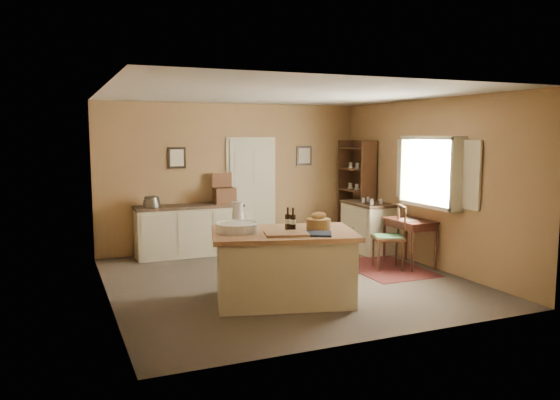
{
  "coord_description": "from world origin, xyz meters",
  "views": [
    {
      "loc": [
        -3.11,
        -7.16,
        2.14
      ],
      "look_at": [
        0.05,
        0.36,
        1.15
      ],
      "focal_mm": 35.0,
      "sensor_mm": 36.0,
      "label": 1
    }
  ],
  "objects_px": {
    "writing_desk": "(410,226)",
    "desk_chair": "(388,238)",
    "right_cabinet": "(368,226)",
    "shelving_unit": "(359,193)",
    "sideboard": "(190,229)",
    "work_island": "(283,264)"
  },
  "relations": [
    {
      "from": "writing_desk",
      "to": "desk_chair",
      "type": "bearing_deg",
      "value": -174.5
    },
    {
      "from": "right_cabinet",
      "to": "shelving_unit",
      "type": "xyz_separation_m",
      "value": [
        0.15,
        0.6,
        0.55
      ]
    },
    {
      "from": "shelving_unit",
      "to": "sideboard",
      "type": "bearing_deg",
      "value": 174.94
    },
    {
      "from": "work_island",
      "to": "desk_chair",
      "type": "distance_m",
      "value": 2.37
    },
    {
      "from": "work_island",
      "to": "desk_chair",
      "type": "xyz_separation_m",
      "value": [
        2.19,
        0.89,
        0.02
      ]
    },
    {
      "from": "sideboard",
      "to": "right_cabinet",
      "type": "height_order",
      "value": "sideboard"
    },
    {
      "from": "writing_desk",
      "to": "desk_chair",
      "type": "xyz_separation_m",
      "value": [
        -0.44,
        -0.04,
        -0.16
      ]
    },
    {
      "from": "sideboard",
      "to": "right_cabinet",
      "type": "bearing_deg",
      "value": -15.92
    },
    {
      "from": "writing_desk",
      "to": "desk_chair",
      "type": "height_order",
      "value": "desk_chair"
    },
    {
      "from": "sideboard",
      "to": "writing_desk",
      "type": "xyz_separation_m",
      "value": [
        3.1,
        -2.14,
        0.18
      ]
    },
    {
      "from": "writing_desk",
      "to": "right_cabinet",
      "type": "xyz_separation_m",
      "value": [
        -0.0,
        1.26,
        -0.21
      ]
    },
    {
      "from": "work_island",
      "to": "shelving_unit",
      "type": "bearing_deg",
      "value": 59.85
    },
    {
      "from": "writing_desk",
      "to": "right_cabinet",
      "type": "height_order",
      "value": "right_cabinet"
    },
    {
      "from": "right_cabinet",
      "to": "shelving_unit",
      "type": "height_order",
      "value": "shelving_unit"
    },
    {
      "from": "desk_chair",
      "to": "shelving_unit",
      "type": "bearing_deg",
      "value": 92.78
    },
    {
      "from": "sideboard",
      "to": "shelving_unit",
      "type": "bearing_deg",
      "value": -5.06
    },
    {
      "from": "writing_desk",
      "to": "right_cabinet",
      "type": "bearing_deg",
      "value": 90.01
    },
    {
      "from": "sideboard",
      "to": "desk_chair",
      "type": "distance_m",
      "value": 3.45
    },
    {
      "from": "desk_chair",
      "to": "work_island",
      "type": "bearing_deg",
      "value": -137.93
    },
    {
      "from": "right_cabinet",
      "to": "work_island",
      "type": "bearing_deg",
      "value": -140.23
    },
    {
      "from": "desk_chair",
      "to": "right_cabinet",
      "type": "xyz_separation_m",
      "value": [
        0.44,
        1.3,
        -0.04
      ]
    },
    {
      "from": "right_cabinet",
      "to": "desk_chair",
      "type": "bearing_deg",
      "value": -108.57
    }
  ]
}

